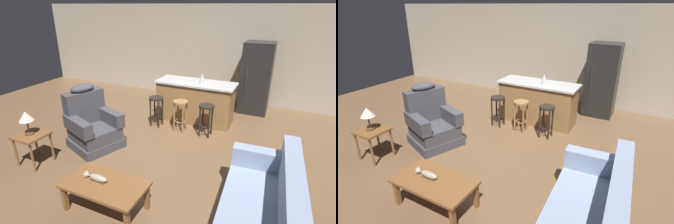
{
  "view_description": "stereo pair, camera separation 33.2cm",
  "coord_description": "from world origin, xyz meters",
  "views": [
    {
      "loc": [
        1.85,
        -4.12,
        2.57
      ],
      "look_at": [
        -0.02,
        -0.1,
        0.75
      ],
      "focal_mm": 28.0,
      "sensor_mm": 36.0,
      "label": 1
    },
    {
      "loc": [
        2.15,
        -3.96,
        2.57
      ],
      "look_at": [
        -0.02,
        -0.1,
        0.75
      ],
      "focal_mm": 28.0,
      "sensor_mm": 36.0,
      "label": 2
    }
  ],
  "objects": [
    {
      "name": "bar_stool_right",
      "position": [
        0.46,
        0.72,
        0.47
      ],
      "size": [
        0.32,
        0.32,
        0.68
      ],
      "color": "black",
      "rests_on": "ground_plane"
    },
    {
      "name": "bar_stool_middle",
      "position": [
        -0.11,
        0.72,
        0.47
      ],
      "size": [
        0.32,
        0.32,
        0.68
      ],
      "color": "olive",
      "rests_on": "ground_plane"
    },
    {
      "name": "coffee_table",
      "position": [
        -0.08,
        -1.94,
        0.36
      ],
      "size": [
        1.1,
        0.6,
        0.42
      ],
      "color": "brown",
      "rests_on": "ground_plane"
    },
    {
      "name": "end_table",
      "position": [
        -1.88,
        -1.55,
        0.46
      ],
      "size": [
        0.48,
        0.48,
        0.56
      ],
      "color": "brown",
      "rests_on": "ground_plane"
    },
    {
      "name": "kitchen_island",
      "position": [
        0.0,
        1.35,
        0.48
      ],
      "size": [
        1.8,
        0.7,
        0.95
      ],
      "color": "olive",
      "rests_on": "ground_plane"
    },
    {
      "name": "couch",
      "position": [
        1.85,
        -1.54,
        0.34
      ],
      "size": [
        0.95,
        1.95,
        0.94
      ],
      "rotation": [
        0.0,
        0.0,
        3.2
      ],
      "color": "#8493B2",
      "rests_on": "ground_plane"
    },
    {
      "name": "recliner_near_lamp",
      "position": [
        -1.4,
        -0.61,
        0.42
      ],
      "size": [
        1.08,
        1.08,
        1.2
      ],
      "rotation": [
        0.0,
        0.0,
        -0.36
      ],
      "color": "#3D3D42",
      "rests_on": "ground_plane"
    },
    {
      "name": "table_lamp",
      "position": [
        -1.9,
        -1.56,
        0.87
      ],
      "size": [
        0.24,
        0.24,
        0.41
      ],
      "color": "#4C3823",
      "rests_on": "end_table"
    },
    {
      "name": "ground_plane",
      "position": [
        0.0,
        0.0,
        0.0
      ],
      "size": [
        12.0,
        12.0,
        0.0
      ],
      "color": "brown"
    },
    {
      "name": "fish_figurine",
      "position": [
        -0.21,
        -1.93,
        0.46
      ],
      "size": [
        0.34,
        0.1,
        0.1
      ],
      "color": "#4C3823",
      "rests_on": "coffee_table"
    },
    {
      "name": "bar_stool_left",
      "position": [
        -0.69,
        0.72,
        0.47
      ],
      "size": [
        0.32,
        0.32,
        0.68
      ],
      "color": "black",
      "rests_on": "ground_plane"
    },
    {
      "name": "refrigerator",
      "position": [
        1.16,
        2.55,
        0.88
      ],
      "size": [
        0.7,
        0.69,
        1.76
      ],
      "color": "black",
      "rests_on": "ground_plane"
    },
    {
      "name": "bottle_tall_green",
      "position": [
        0.17,
        1.25,
        1.04
      ],
      "size": [
        0.08,
        0.08,
        0.23
      ],
      "color": "silver",
      "rests_on": "kitchen_island"
    },
    {
      "name": "back_wall",
      "position": [
        0.0,
        3.12,
        1.3
      ],
      "size": [
        12.0,
        0.05,
        2.6
      ],
      "color": "#A89E89",
      "rests_on": "ground_plane"
    }
  ]
}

